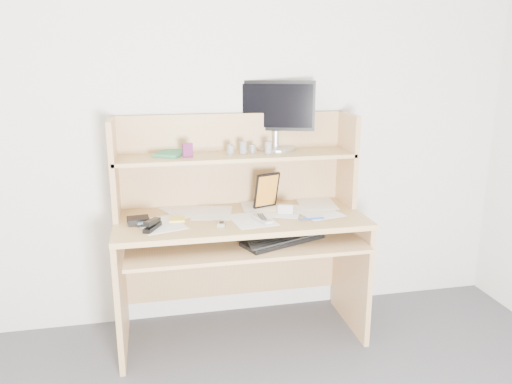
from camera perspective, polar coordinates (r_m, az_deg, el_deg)
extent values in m
cube|color=silver|center=(3.03, -2.90, 8.06)|extent=(3.60, 0.04, 2.50)
cube|color=tan|center=(2.83, -1.75, -3.11)|extent=(1.40, 0.60, 0.03)
cube|color=tan|center=(2.94, -15.18, -10.81)|extent=(0.03, 0.56, 0.72)
cube|color=tan|center=(3.15, 10.81, -8.75)|extent=(0.03, 0.56, 0.72)
cube|color=tan|center=(3.24, -2.59, -8.27)|extent=(1.34, 0.02, 0.41)
cube|color=tan|center=(2.75, -1.30, -5.74)|extent=(1.28, 0.55, 0.02)
cube|color=tan|center=(3.04, -2.76, 3.78)|extent=(1.40, 0.02, 0.55)
cube|color=tan|center=(2.87, -15.93, 2.56)|extent=(0.03, 0.30, 0.55)
cube|color=tan|center=(3.09, 10.35, 3.73)|extent=(0.03, 0.30, 0.55)
cube|color=tan|center=(2.89, -2.33, 4.12)|extent=(1.38, 0.30, 0.02)
cube|color=white|center=(2.83, -1.76, -2.76)|extent=(1.32, 0.54, 0.01)
cube|color=black|center=(2.73, 3.09, -5.50)|extent=(0.49, 0.32, 0.02)
cube|color=black|center=(2.72, 3.09, -5.18)|extent=(0.46, 0.30, 0.01)
cube|color=#A6A6A1|center=(2.74, 0.69, -3.08)|extent=(0.09, 0.17, 0.02)
cube|color=#A8A8AA|center=(2.68, -3.98, -3.54)|extent=(0.06, 0.08, 0.02)
cube|color=black|center=(2.66, -11.78, -3.62)|extent=(0.10, 0.15, 0.05)
cube|color=black|center=(2.78, -13.31, -3.14)|extent=(0.13, 0.11, 0.03)
cube|color=yellow|center=(2.79, -8.99, -3.12)|extent=(0.09, 0.09, 0.01)
cube|color=#B7B8BA|center=(2.87, 3.39, -1.93)|extent=(0.09, 0.06, 0.05)
cube|color=black|center=(2.94, 1.22, 0.19)|extent=(0.15, 0.07, 0.21)
cylinder|color=#173BB3|center=(2.78, 6.34, -3.04)|extent=(0.15, 0.01, 0.01)
cube|color=#9F2115|center=(2.82, -7.82, 4.74)|extent=(0.06, 0.03, 0.08)
cube|color=#2E733D|center=(2.90, -9.71, 4.36)|extent=(0.21, 0.24, 0.02)
cylinder|color=black|center=(2.88, -2.92, 4.86)|extent=(0.04, 0.04, 0.06)
cylinder|color=white|center=(2.89, -1.47, 5.07)|extent=(0.04, 0.04, 0.07)
cylinder|color=black|center=(2.92, -0.41, 4.95)|extent=(0.05, 0.05, 0.05)
cylinder|color=white|center=(2.89, 1.43, 5.08)|extent=(0.05, 0.05, 0.07)
cylinder|color=#AAAAAF|center=(3.04, 2.32, 4.99)|extent=(0.24, 0.24, 0.01)
cylinder|color=#AAAAAF|center=(3.04, 2.28, 6.08)|extent=(0.04, 0.04, 0.10)
cube|color=black|center=(3.03, 2.23, 9.83)|extent=(0.46, 0.18, 0.30)
cube|color=black|center=(3.01, 2.31, 9.80)|extent=(0.41, 0.14, 0.26)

